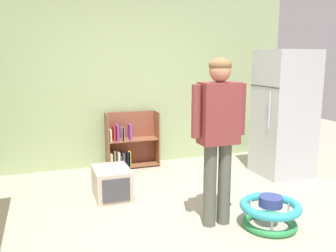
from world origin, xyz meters
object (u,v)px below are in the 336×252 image
(pet_carrier, at_px, (112,183))
(refrigerator, at_px, (284,113))
(bookshelf, at_px, (128,144))
(baby_walker, at_px, (270,212))
(standing_person, at_px, (219,127))

(pet_carrier, bearing_deg, refrigerator, 2.15)
(refrigerator, height_order, bookshelf, refrigerator)
(baby_walker, height_order, pet_carrier, pet_carrier)
(standing_person, distance_m, pet_carrier, 1.61)
(refrigerator, distance_m, standing_person, 2.01)
(baby_walker, bearing_deg, pet_carrier, 135.72)
(refrigerator, height_order, pet_carrier, refrigerator)
(refrigerator, relative_size, pet_carrier, 3.22)
(refrigerator, xyz_separation_m, baby_walker, (-1.16, -1.40, -0.73))
(standing_person, distance_m, baby_walker, 1.00)
(pet_carrier, bearing_deg, bookshelf, 67.61)
(standing_person, height_order, baby_walker, standing_person)
(refrigerator, relative_size, baby_walker, 2.95)
(refrigerator, bearing_deg, bookshelf, 152.41)
(bookshelf, relative_size, pet_carrier, 1.54)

